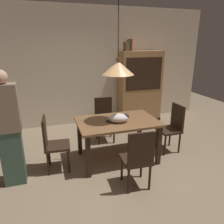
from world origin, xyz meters
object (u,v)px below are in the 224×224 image
Objects in this scene: book_brown_thick at (126,46)px; chair_left_side at (52,142)px; chair_near_front at (138,157)px; hutch_bookcase at (140,88)px; person_standing at (9,130)px; book_red_tall at (130,45)px; chair_far_back at (104,117)px; book_green_slim at (128,45)px; cat_sleeping at (119,118)px; dining_table at (118,126)px; chair_right_side at (172,126)px; pendant_lamp at (118,68)px.

chair_left_side is at bearing -137.86° from book_brown_thick.
chair_near_front is 0.50× the size of hutch_bookcase.
person_standing reaches higher than chair_near_front.
chair_far_back is at bearing -136.04° from book_red_tall.
chair_left_side is at bearing -138.74° from book_green_slim.
person_standing is (-2.96, -1.96, -0.02)m from hutch_bookcase.
cat_sleeping is at bearing -90.36° from chair_far_back.
book_green_slim is 3.44m from person_standing.
book_brown_thick reaches higher than chair_left_side.
cat_sleeping is (-0.01, -0.96, 0.32)m from chair_far_back.
chair_far_back is at bearing 89.54° from dining_table.
book_brown_thick is 0.14× the size of person_standing.
book_brown_thick is (0.84, 1.78, 1.31)m from dining_table.
chair_right_side is 3.88× the size of book_brown_thick.
dining_table is at bearing 5.91° from person_standing.
cat_sleeping is 2.24m from hutch_bookcase.
pendant_lamp reaches higher than chair_far_back.
pendant_lamp is (0.00, 0.88, 1.15)m from chair_near_front.
chair_far_back is 1.45m from pendant_lamp.
chair_near_front is 1.76m from chair_far_back.
book_brown_thick is at bearing 64.89° from dining_table.
hutch_bookcase is at bearing 54.87° from pendant_lamp.
chair_left_side is 2.33× the size of cat_sleeping.
book_brown_thick is (1.96, 1.78, 1.45)m from chair_left_side.
chair_far_back is 2.04m from person_standing.
chair_near_front is at bearing -115.31° from hutch_bookcase.
chair_left_side is 0.70m from person_standing.
pendant_lamp reaches higher than book_brown_thick.
hutch_bookcase is (2.38, 1.77, 0.38)m from chair_left_side.
chair_left_side reaches higher than dining_table.
cat_sleeping reaches higher than dining_table.
chair_left_side is at bearing 179.67° from pendant_lamp.
chair_far_back is at bearing 141.98° from chair_right_side.
chair_far_back is at bearing -144.06° from hutch_bookcase.
pendant_lamp is at bearing -125.13° from hutch_bookcase.
chair_near_front is 3.32× the size of book_red_tall.
book_brown_thick is at bearing 37.63° from person_standing.
dining_table is 2.42m from book_red_tall.
pendant_lamp is 0.70× the size of hutch_bookcase.
pendant_lamp is 1.99m from book_brown_thick.
cat_sleeping is (1.13, -0.09, 0.32)m from chair_left_side.
chair_far_back is 1.43m from chair_left_side.
pendant_lamp is (-0.01, -0.88, 1.15)m from chair_far_back.
hutch_bookcase is 7.12× the size of book_green_slim.
pendant_lamp is at bearing 90.76° from cat_sleeping.
chair_left_side is 3.10m from book_red_tall.
book_brown_thick is at bearing 180.00° from book_red_tall.
dining_table is at bearing -90.46° from chair_far_back.
book_green_slim is (2.02, 1.78, 1.47)m from chair_left_side.
book_brown_thick is (0.84, 2.66, 1.45)m from chair_near_front.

